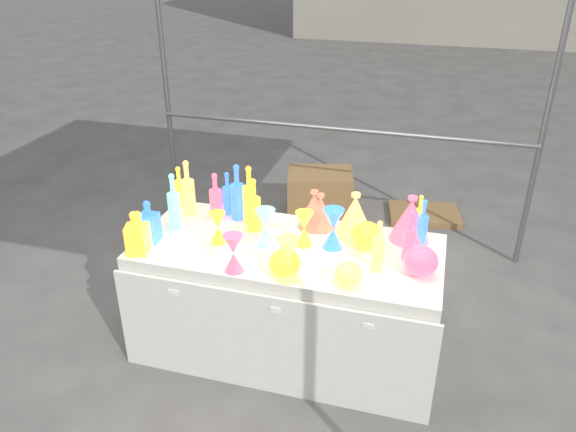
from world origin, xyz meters
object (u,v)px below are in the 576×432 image
(cardboard_box_closed, at_px, (320,194))
(decanter_0, at_px, (139,231))
(lampshade_0, at_px, (320,211))
(display_table, at_px, (288,299))
(bottle_0, at_px, (179,186))
(hourglass_0, at_px, (218,227))
(globe_0, at_px, (285,264))

(cardboard_box_closed, relative_size, decanter_0, 2.36)
(cardboard_box_closed, relative_size, lampshade_0, 2.55)
(decanter_0, bearing_deg, display_table, 6.32)
(bottle_0, bearing_deg, decanter_0, -86.40)
(display_table, relative_size, lampshade_0, 7.99)
(hourglass_0, bearing_deg, display_table, 7.92)
(cardboard_box_closed, relative_size, bottle_0, 2.12)
(hourglass_0, xyz_separation_m, globe_0, (0.48, -0.24, -0.03))
(display_table, bearing_deg, globe_0, -76.78)
(display_table, distance_m, globe_0, 0.54)
(display_table, xyz_separation_m, decanter_0, (-0.81, -0.26, 0.50))
(display_table, bearing_deg, bottle_0, 157.85)
(display_table, height_order, hourglass_0, hourglass_0)
(decanter_0, xyz_separation_m, globe_0, (0.88, -0.04, -0.05))
(display_table, relative_size, cardboard_box_closed, 3.13)
(hourglass_0, xyz_separation_m, lampshade_0, (0.54, 0.35, 0.02))
(globe_0, bearing_deg, bottle_0, 145.09)
(cardboard_box_closed, bearing_deg, decanter_0, -118.34)
(globe_0, height_order, lampshade_0, lampshade_0)
(hourglass_0, distance_m, lampshade_0, 0.64)
(cardboard_box_closed, distance_m, bottle_0, 1.81)
(display_table, bearing_deg, hourglass_0, -172.08)
(cardboard_box_closed, xyz_separation_m, hourglass_0, (-0.18, -1.96, 0.63))
(cardboard_box_closed, xyz_separation_m, bottle_0, (-0.62, -1.56, 0.67))
(hourglass_0, relative_size, globe_0, 1.13)
(decanter_0, bearing_deg, cardboard_box_closed, 63.50)
(display_table, height_order, decanter_0, decanter_0)
(bottle_0, xyz_separation_m, decanter_0, (0.04, -0.61, -0.01))
(cardboard_box_closed, relative_size, globe_0, 3.36)
(cardboard_box_closed, bearing_deg, hourglass_0, -108.58)
(hourglass_0, bearing_deg, decanter_0, -153.12)
(cardboard_box_closed, height_order, lampshade_0, lampshade_0)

